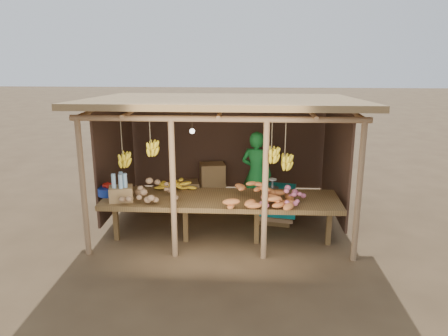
{
  "coord_description": "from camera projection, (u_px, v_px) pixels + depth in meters",
  "views": [
    {
      "loc": [
        0.41,
        -7.78,
        3.18
      ],
      "look_at": [
        0.0,
        0.0,
        1.05
      ],
      "focal_mm": 35.0,
      "sensor_mm": 36.0,
      "label": 1
    }
  ],
  "objects": [
    {
      "name": "tomato_basin",
      "position": [
        109.0,
        190.0,
        7.36
      ],
      "size": [
        0.38,
        0.38,
        0.2
      ],
      "rotation": [
        0.0,
        0.0,
        0.29
      ],
      "color": "navy",
      "rests_on": "counter"
    },
    {
      "name": "onion_heap",
      "position": [
        285.0,
        194.0,
        6.85
      ],
      "size": [
        1.05,
        0.86,
        0.36
      ],
      "primitive_type": null,
      "rotation": [
        0.0,
        0.0,
        0.41
      ],
      "color": "#C25E7A",
      "rests_on": "counter"
    },
    {
      "name": "ground",
      "position": [
        224.0,
        221.0,
        8.36
      ],
      "size": [
        60.0,
        60.0,
        0.0
      ],
      "primitive_type": "plane",
      "color": "brown",
      "rests_on": "ground"
    },
    {
      "name": "carton_stack",
      "position": [
        204.0,
        185.0,
        9.37
      ],
      "size": [
        1.15,
        0.52,
        0.81
      ],
      "color": "#9D7646",
      "rests_on": "ground"
    },
    {
      "name": "potato_heap",
      "position": [
        147.0,
        189.0,
        7.07
      ],
      "size": [
        1.11,
        0.76,
        0.37
      ],
      "primitive_type": null,
      "rotation": [
        0.0,
        0.0,
        -0.15
      ],
      "color": "#906C4A",
      "rests_on": "counter"
    },
    {
      "name": "sweet_potato_heap",
      "position": [
        256.0,
        193.0,
        6.9
      ],
      "size": [
        1.29,
        1.07,
        0.36
      ],
      "primitive_type": null,
      "rotation": [
        0.0,
        0.0,
        0.43
      ],
      "color": "#C76C33",
      "rests_on": "counter"
    },
    {
      "name": "counter",
      "position": [
        221.0,
        201.0,
        7.25
      ],
      "size": [
        3.9,
        1.05,
        0.8
      ],
      "color": "brown",
      "rests_on": "ground"
    },
    {
      "name": "stall_structure",
      "position": [
        222.0,
        122.0,
        7.79
      ],
      "size": [
        4.7,
        3.5,
        2.43
      ],
      "color": "#9C7550",
      "rests_on": "ground"
    },
    {
      "name": "vendor",
      "position": [
        256.0,
        174.0,
        8.45
      ],
      "size": [
        0.72,
        0.61,
        1.68
      ],
      "primitive_type": "imported",
      "rotation": [
        0.0,
        0.0,
        2.74
      ],
      "color": "#1A792E",
      "rests_on": "ground"
    },
    {
      "name": "banana_pile",
      "position": [
        176.0,
        179.0,
        7.65
      ],
      "size": [
        0.66,
        0.54,
        0.35
      ],
      "primitive_type": null,
      "rotation": [
        0.0,
        0.0,
        0.39
      ],
      "color": "yellow",
      "rests_on": "counter"
    },
    {
      "name": "tarp_crate",
      "position": [
        274.0,
        203.0,
        8.27
      ],
      "size": [
        0.85,
        0.77,
        0.88
      ],
      "color": "brown",
      "rests_on": "ground"
    },
    {
      "name": "burlap_sacks",
      "position": [
        149.0,
        195.0,
        9.17
      ],
      "size": [
        0.72,
        0.38,
        0.51
      ],
      "color": "#4C3223",
      "rests_on": "ground"
    },
    {
      "name": "bottle_box",
      "position": [
        121.0,
        190.0,
        7.04
      ],
      "size": [
        0.43,
        0.38,
        0.47
      ],
      "color": "#9D7646",
      "rests_on": "counter"
    }
  ]
}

